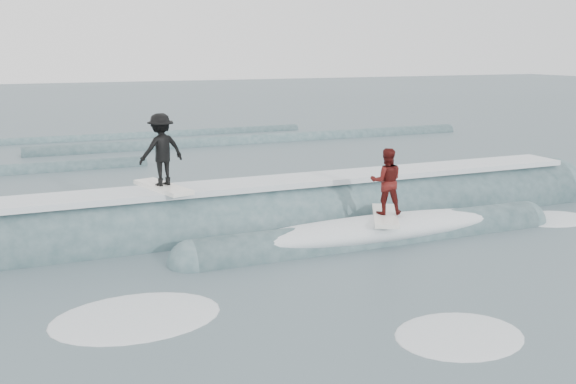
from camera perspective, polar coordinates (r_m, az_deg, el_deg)
name	(u,v)px	position (r m, az deg, el deg)	size (l,w,h in m)	color
ground	(339,270)	(13.41, 4.52, -6.94)	(160.00, 160.00, 0.00)	#3F565D
breaking_wave	(288,226)	(16.42, -0.02, -3.05)	(20.83, 3.92, 2.28)	#335156
surfer_black	(161,153)	(15.41, -11.19, 3.44)	(1.23, 2.07, 1.80)	white
surfer_red	(386,186)	(15.27, 8.72, 0.55)	(1.43, 2.02, 1.67)	white
whitewater	(320,289)	(12.41, 2.90, -8.57)	(17.19, 6.61, 0.10)	white
far_swells	(106,153)	(29.40, -15.91, 3.38)	(39.47, 8.65, 0.80)	#335156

